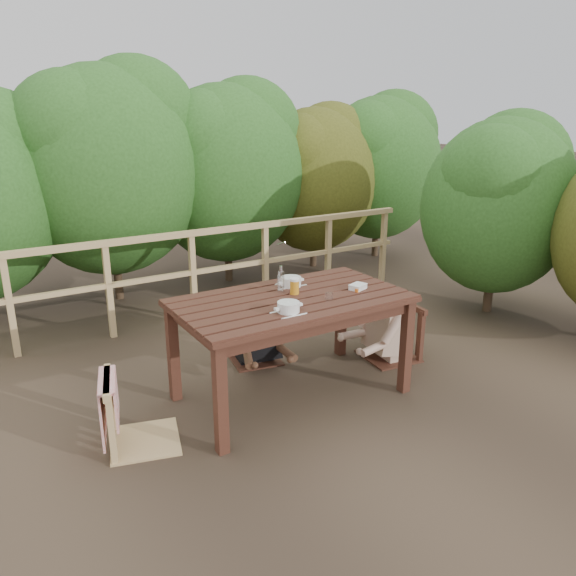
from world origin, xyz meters
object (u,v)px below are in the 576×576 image
beer_glass (294,287)px  bottle (281,280)px  tumbler (329,297)px  chair_right (391,309)px  soup_far (291,283)px  chair_left (140,379)px  butter_tub (358,288)px  chair_far (255,316)px  woman (253,302)px  diner_right (394,297)px  table (291,348)px  soup_near (288,308)px

beer_glass → bottle: size_ratio=0.63×
tumbler → chair_right: bearing=19.2°
soup_far → tumbler: 0.45m
chair_left → chair_right: size_ratio=1.01×
chair_left → butter_tub: 1.83m
chair_far → beer_glass: size_ratio=6.04×
chair_left → soup_far: bearing=-63.2°
woman → tumbler: woman is taller
diner_right → chair_far: bearing=69.2°
beer_glass → butter_tub: size_ratio=1.03×
diner_right → table: bearing=103.6°
chair_left → beer_glass: size_ratio=6.80×
chair_left → tumbler: bearing=-81.0°
soup_far → chair_left: bearing=-168.5°
beer_glass → butter_tub: (0.50, -0.17, -0.04)m
soup_near → butter_tub: soup_near is taller
chair_right → tumbler: size_ratio=13.90×
beer_glass → butter_tub: 0.53m
chair_right → woman: woman is taller
chair_right → tumbler: bearing=-63.6°
woman → chair_right: bearing=161.2°
chair_left → chair_far: (1.30, 0.77, -0.05)m
woman → tumbler: size_ratio=16.35×
soup_near → butter_tub: bearing=11.5°
chair_left → bottle: bearing=-65.8°
soup_near → tumbler: bearing=9.7°
chair_left → beer_glass: 1.36m
chair_far → tumbler: tumbler is taller
chair_right → table: bearing=-76.2°
chair_far → chair_right: 1.25m
chair_left → soup_near: 1.13m
woman → tumbler: bearing=109.6°
table → chair_left: chair_left is taller
diner_right → butter_tub: 0.73m
diner_right → tumbler: size_ratio=16.86×
chair_far → butter_tub: 1.07m
woman → table: bearing=95.5°
table → diner_right: diner_right is taller
tumbler → butter_tub: size_ratio=0.50×
soup_far → butter_tub: soup_far is taller
chair_far → butter_tub: butter_tub is taller
tumbler → table: bearing=137.9°
chair_left → bottle: (1.23, 0.19, 0.45)m
chair_far → butter_tub: bearing=-49.1°
tumbler → butter_tub: (0.34, 0.08, -0.00)m
chair_far → soup_near: size_ratio=3.20×
tumbler → butter_tub: 0.35m
diner_right → butter_tub: bearing=118.5°
woman → diner_right: (1.13, -0.62, 0.02)m
diner_right → butter_tub: diner_right is taller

